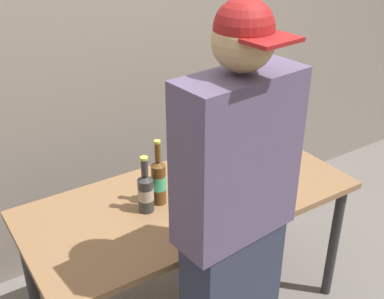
# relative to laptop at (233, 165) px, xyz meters

# --- Properties ---
(desk) EXTENTS (1.58, 0.72, 0.74)m
(desk) POSITION_rel_laptop_xyz_m (-0.31, -0.07, -0.12)
(desk) COLOR olive
(desk) RESTS_ON ground
(laptop) EXTENTS (0.41, 0.40, 0.20)m
(laptop) POSITION_rel_laptop_xyz_m (0.00, 0.00, 0.00)
(laptop) COLOR #383D4C
(laptop) RESTS_ON desk
(beer_bottle_dark) EXTENTS (0.07, 0.07, 0.32)m
(beer_bottle_dark) POSITION_rel_laptop_xyz_m (-0.45, -0.03, 0.08)
(beer_bottle_dark) COLOR brown
(beer_bottle_dark) RESTS_ON desk
(beer_bottle_brown) EXTENTS (0.07, 0.07, 0.28)m
(beer_bottle_brown) POSITION_rel_laptop_xyz_m (-0.53, -0.06, 0.06)
(beer_bottle_brown) COLOR #333333
(beer_bottle_brown) RESTS_ON desk
(person_figure) EXTENTS (0.46, 0.28, 1.77)m
(person_figure) POSITION_rel_laptop_xyz_m (-0.46, -0.60, 0.12)
(person_figure) COLOR #2D3347
(person_figure) RESTS_ON ground
(coffee_mug) EXTENTS (0.10, 0.07, 0.08)m
(coffee_mug) POSITION_rel_laptop_xyz_m (-0.44, -0.35, -0.00)
(coffee_mug) COLOR #BF4C33
(coffee_mug) RESTS_ON desk
(back_wall) EXTENTS (6.00, 0.10, 2.60)m
(back_wall) POSITION_rel_laptop_xyz_m (-0.31, 0.75, 0.51)
(back_wall) COLOR gray
(back_wall) RESTS_ON ground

